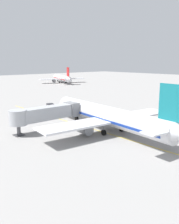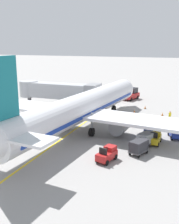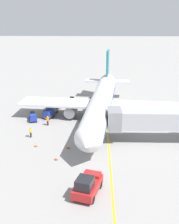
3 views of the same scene
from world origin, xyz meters
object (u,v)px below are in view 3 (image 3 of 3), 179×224
Objects in this scene: baggage_tug_trailing at (71,102)px; safety_cone_wing_tip at (36,145)px; baggage_cart_front at (49,113)px; safety_cone_nose_left at (68,146)px; baggage_tug_lead at (47,112)px; baggage_cart_third_in_train at (56,104)px; ground_crew_loader at (31,132)px; parked_airliner at (101,103)px; jet_bridge at (159,120)px; baggage_cart_second_in_train at (53,109)px; pushback_tractor at (87,185)px; ground_crew_wing_walker at (48,120)px; baggage_tug_spare at (33,117)px; safety_cone_nose_right at (56,158)px.

baggage_tug_trailing is 4.61× the size of safety_cone_wing_tip.
baggage_cart_front is 11.94m from safety_cone_wing_tip.
safety_cone_nose_left is at bearing 174.90° from safety_cone_wing_tip.
baggage_cart_third_in_train is (-1.19, -3.90, 0.24)m from baggage_tug_lead.
baggage_tug_trailing reaches higher than baggage_cart_third_in_train.
safety_cone_nose_left is (-6.17, 3.67, -0.66)m from ground_crew_loader.
parked_airliner is 63.30× the size of safety_cone_wing_tip.
baggage_cart_second_in_train is (17.71, -12.21, -2.51)m from jet_bridge.
baggage_cart_front is at bearing -99.07° from ground_crew_loader.
pushback_tractor is 1.64× the size of baggage_cart_third_in_train.
ground_crew_wing_walker reaches higher than baggage_tug_trailing.
safety_cone_nose_left is (-7.36, 10.81, -0.42)m from baggage_tug_spare.
pushback_tractor is at bearing 115.74° from baggage_tug_spare.
baggage_tug_trailing is at bearing -50.28° from jet_bridge.
pushback_tractor is at bearing 110.86° from ground_crew_wing_walker.
safety_cone_nose_right is (-4.93, 7.16, -0.66)m from ground_crew_loader.
ground_crew_wing_walker is at bearing 75.91° from baggage_tug_trailing.
baggage_cart_front is at bearing 83.12° from baggage_cart_third_in_train.
baggage_tug_spare is at bearing -34.37° from ground_crew_wing_walker.
baggage_cart_second_in_train is at bearing -17.85° from parked_airliner.
baggage_tug_trailing is (4.58, -31.45, -0.39)m from pushback_tractor.
baggage_cart_second_in_train is (-2.91, -4.20, 0.24)m from baggage_tug_spare.
baggage_cart_front is at bearing -27.89° from jet_bridge.
baggage_tug_trailing is 11.35m from baggage_tug_spare.
baggage_cart_front is 1.00× the size of baggage_cart_third_in_train.
jet_bridge is at bearing 129.72° from baggage_tug_trailing.
parked_airliner reaches higher than baggage_tug_spare.
ground_crew_loader is at bearing 85.25° from baggage_tug_lead.
parked_airliner is at bearing 162.15° from baggage_cart_second_in_train.
ground_crew_loader is at bearing 37.43° from parked_airliner.
baggage_tug_trailing reaches higher than safety_cone_nose_right.
parked_airliner is 22.10× the size of ground_crew_loader.
parked_airliner is 63.30× the size of safety_cone_nose_right.
safety_cone_nose_left is (-5.32, 13.83, -0.42)m from baggage_tug_lead.
jet_bridge reaches higher than baggage_tug_lead.
jet_bridge is 3.17× the size of pushback_tractor.
safety_cone_nose_right is at bearing 99.86° from baggage_cart_second_in_train.
baggage_tug_lead reaches higher than baggage_cart_front.
safety_cone_nose_right is at bearing -59.65° from pushback_tractor.
baggage_cart_second_in_train is at bearing -89.39° from ground_crew_wing_walker.
pushback_tractor reaches higher than safety_cone_nose_left.
baggage_cart_third_in_train is at bearing 45.85° from baggage_tug_trailing.
baggage_cart_second_in_train is (7.59, -25.97, -0.15)m from pushback_tractor.
baggage_tug_trailing is at bearing -85.97° from safety_cone_nose_left.
baggage_cart_front is at bearing -68.84° from safety_cone_nose_left.
safety_cone_nose_right is (-2.89, 21.22, -0.66)m from baggage_cart_third_in_train.
jet_bridge is 13.92m from safety_cone_nose_left.
baggage_cart_third_in_train is (-0.65, -5.38, 0.00)m from baggage_cart_front.
baggage_tug_trailing is 3.87m from baggage_cart_third_in_train.
baggage_tug_lead is 0.86× the size of baggage_cart_second_in_train.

